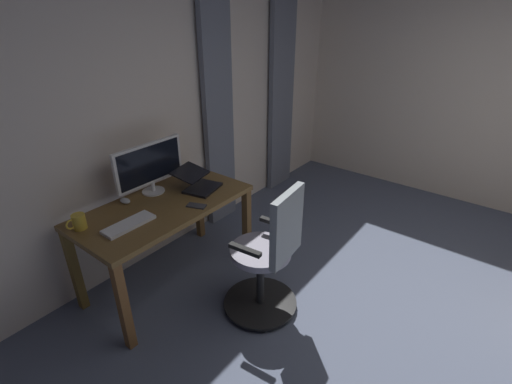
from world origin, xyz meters
TOP-DOWN VIEW (x-y plane):
  - ground_plane at (0.00, 0.00)m, footprint 7.22×7.22m
  - back_room_partition at (0.00, -2.78)m, footprint 4.83×0.10m
  - curtain_left_panel at (-1.43, -2.67)m, footprint 0.42×0.06m
  - curtain_right_panel at (-0.35, -2.67)m, footprint 0.37×0.06m
  - desk at (0.70, -2.29)m, footprint 1.34×0.68m
  - office_chair at (0.48, -1.45)m, footprint 0.56×0.56m
  - computer_monitor at (0.62, -2.51)m, footprint 0.62×0.18m
  - computer_keyboard at (1.05, -2.22)m, footprint 0.36×0.13m
  - laptop at (0.35, -2.27)m, footprint 0.35×0.39m
  - computer_mouse at (0.87, -2.53)m, footprint 0.06×0.10m
  - cell_phone_by_monitor at (0.57, -2.06)m, footprint 0.12×0.16m
  - mug_coffee at (1.27, -2.45)m, footprint 0.14×0.09m

SIDE VIEW (x-z plane):
  - ground_plane at x=0.00m, z-range 0.00..0.00m
  - office_chair at x=0.48m, z-range -0.04..1.00m
  - desk at x=0.70m, z-range 0.27..1.00m
  - cell_phone_by_monitor at x=0.57m, z-range 0.73..0.74m
  - computer_keyboard at x=1.05m, z-range 0.73..0.76m
  - computer_mouse at x=0.87m, z-range 0.73..0.77m
  - laptop at x=0.35m, z-range 0.71..0.87m
  - mug_coffee at x=1.27m, z-range 0.73..0.84m
  - computer_monitor at x=0.62m, z-range 0.76..1.17m
  - curtain_left_panel at x=-1.43m, z-range 0.00..2.54m
  - curtain_right_panel at x=-0.35m, z-range 0.00..2.54m
  - back_room_partition at x=0.00m, z-range 0.00..2.79m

